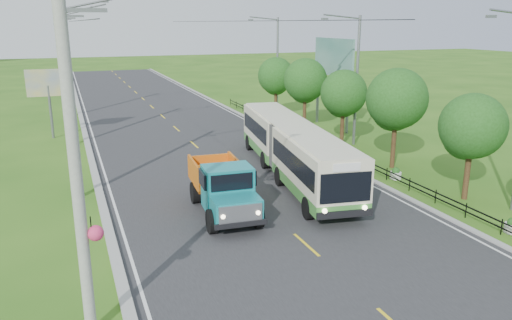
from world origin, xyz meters
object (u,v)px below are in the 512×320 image
pole_far (63,62)px  streetlight_far (276,62)px  planter_far (281,123)px  pole_mid (65,74)px  dump_truck (223,184)px  planter_front (512,226)px  planter_near (396,174)px  planter_mid (327,143)px  tree_fifth (305,82)px  pole_near (68,97)px  tree_second (471,129)px  pole_nearest (78,166)px  tree_back (276,77)px  billboard_right (333,63)px  streetlight_mid (355,76)px  bus (293,146)px  tree_fourth (343,95)px  tree_third (396,102)px  billboard_left (48,87)px

pole_far → streetlight_far: bearing=-14.8°
pole_far → planter_far: (16.86, -11.00, -4.81)m
pole_mid → dump_truck: pole_mid is taller
planter_front → planter_near: 8.00m
pole_far → planter_mid: bearing=-48.4°
tree_fifth → pole_near: bearing=-148.4°
planter_near → tree_second: bearing=-72.0°
pole_nearest → planter_near: bearing=28.1°
tree_back → billboard_right: billboard_right is taller
pole_near → billboard_right: 23.32m
streetlight_mid → streetlight_far: bearing=90.0°
pole_nearest → bus: (11.58, 11.50, -3.13)m
planter_front → bus: (-5.26, 10.50, 1.52)m
tree_fourth → dump_truck: 15.50m
dump_truck → pole_near: bearing=147.5°
pole_mid → dump_truck: size_ratio=1.66×
pole_near → planter_near: bearing=-10.1°
tree_back → tree_third: bearing=-90.0°
tree_fifth → streetlight_mid: 6.28m
pole_nearest → tree_fifth: bearing=52.0°
pole_near → tree_back: 24.98m
pole_nearest → dump_truck: size_ratio=1.66×
pole_far → planter_near: 32.19m
streetlight_far → billboard_right: 8.18m
streetlight_mid → planter_front: bearing=-97.3°
pole_nearest → bus: size_ratio=0.64×
tree_second → tree_third: size_ratio=0.88×
planter_mid → dump_truck: dump_truck is taller
tree_second → tree_fifth: bearing=90.0°
pole_far → bus: pole_far is taller
bus → tree_fifth: bearing=69.2°
streetlight_far → planter_near: size_ratio=13.54×
tree_second → planter_near: bearing=108.0°
pole_near → billboard_left: (-1.24, 15.00, -1.23)m
tree_fourth → planter_mid: 3.53m
planter_mid → tree_back: bearing=84.1°
tree_second → planter_front: 5.40m
billboard_right → bus: size_ratio=0.46×
streetlight_far → pole_far: bearing=165.2°
tree_back → planter_near: (-1.26, -20.14, -3.37)m
pole_near → bus: 12.07m
planter_near → billboard_left: (-18.10, 18.00, 3.58)m
tree_back → dump_truck: size_ratio=0.91×
planter_mid → planter_far: bearing=90.0°
billboard_left → streetlight_mid: bearing=-26.4°
pole_near → planter_far: bearing=37.6°
pole_near → dump_truck: (6.23, -4.57, -3.69)m
billboard_left → bus: size_ratio=0.33×
pole_near → streetlight_far: pole_near is taller
planter_front → tree_fifth: bearing=86.8°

